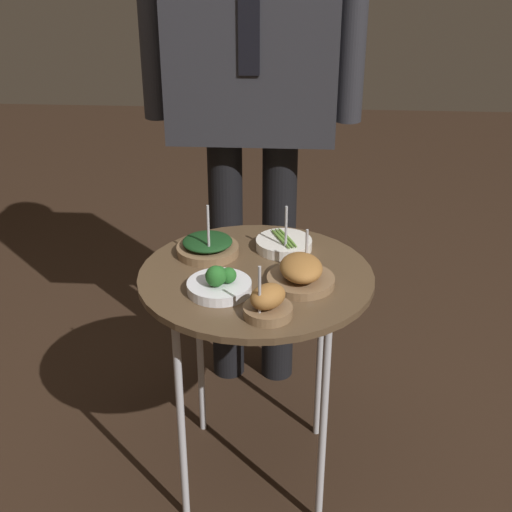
{
  "coord_description": "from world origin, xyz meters",
  "views": [
    {
      "loc": [
        0.1,
        -1.58,
        1.51
      ],
      "look_at": [
        0.0,
        0.0,
        0.71
      ],
      "focal_mm": 50.0,
      "sensor_mm": 36.0,
      "label": 1
    }
  ],
  "objects_px": {
    "bowl_broccoli_front_left": "(219,284)",
    "waiter_figure": "(252,54)",
    "bowl_roast_far_rim": "(301,273)",
    "bowl_asparagus_center": "(284,244)",
    "serving_cart": "(256,292)",
    "bowl_spinach_mid_left": "(208,246)",
    "bowl_roast_back_left": "(268,303)"
  },
  "relations": [
    {
      "from": "bowl_broccoli_front_left",
      "to": "waiter_figure",
      "type": "height_order",
      "value": "waiter_figure"
    },
    {
      "from": "bowl_roast_far_rim",
      "to": "bowl_asparagus_center",
      "type": "distance_m",
      "value": 0.2
    },
    {
      "from": "serving_cart",
      "to": "waiter_figure",
      "type": "height_order",
      "value": "waiter_figure"
    },
    {
      "from": "bowl_roast_far_rim",
      "to": "bowl_spinach_mid_left",
      "type": "height_order",
      "value": "bowl_spinach_mid_left"
    },
    {
      "from": "serving_cart",
      "to": "bowl_broccoli_front_left",
      "type": "relative_size",
      "value": 4.21
    },
    {
      "from": "serving_cart",
      "to": "bowl_spinach_mid_left",
      "type": "relative_size",
      "value": 3.98
    },
    {
      "from": "bowl_roast_far_rim",
      "to": "bowl_asparagus_center",
      "type": "relative_size",
      "value": 1.1
    },
    {
      "from": "bowl_roast_back_left",
      "to": "bowl_broccoli_front_left",
      "type": "xyz_separation_m",
      "value": [
        -0.12,
        0.1,
        -0.01
      ]
    },
    {
      "from": "bowl_asparagus_center",
      "to": "waiter_figure",
      "type": "xyz_separation_m",
      "value": [
        -0.11,
        0.35,
        0.43
      ]
    },
    {
      "from": "bowl_roast_far_rim",
      "to": "bowl_asparagus_center",
      "type": "bearing_deg",
      "value": 103.47
    },
    {
      "from": "serving_cart",
      "to": "bowl_roast_back_left",
      "type": "distance_m",
      "value": 0.22
    },
    {
      "from": "bowl_roast_back_left",
      "to": "waiter_figure",
      "type": "bearing_deg",
      "value": 96.65
    },
    {
      "from": "bowl_spinach_mid_left",
      "to": "bowl_asparagus_center",
      "type": "height_order",
      "value": "bowl_spinach_mid_left"
    },
    {
      "from": "bowl_spinach_mid_left",
      "to": "bowl_asparagus_center",
      "type": "relative_size",
      "value": 1.09
    },
    {
      "from": "bowl_roast_back_left",
      "to": "bowl_roast_far_rim",
      "type": "bearing_deg",
      "value": 63.66
    },
    {
      "from": "serving_cart",
      "to": "bowl_spinach_mid_left",
      "type": "xyz_separation_m",
      "value": [
        -0.14,
        0.1,
        0.08
      ]
    },
    {
      "from": "bowl_roast_far_rim",
      "to": "waiter_figure",
      "type": "bearing_deg",
      "value": 105.97
    },
    {
      "from": "bowl_asparagus_center",
      "to": "waiter_figure",
      "type": "distance_m",
      "value": 0.57
    },
    {
      "from": "bowl_spinach_mid_left",
      "to": "bowl_asparagus_center",
      "type": "bearing_deg",
      "value": 11.89
    },
    {
      "from": "bowl_broccoli_front_left",
      "to": "waiter_figure",
      "type": "relative_size",
      "value": 0.09
    },
    {
      "from": "bowl_roast_back_left",
      "to": "waiter_figure",
      "type": "height_order",
      "value": "waiter_figure"
    },
    {
      "from": "bowl_broccoli_front_left",
      "to": "bowl_asparagus_center",
      "type": "relative_size",
      "value": 1.03
    },
    {
      "from": "waiter_figure",
      "to": "bowl_roast_far_rim",
      "type": "bearing_deg",
      "value": -74.03
    },
    {
      "from": "bowl_roast_far_rim",
      "to": "bowl_roast_back_left",
      "type": "height_order",
      "value": "bowl_roast_back_left"
    },
    {
      "from": "bowl_roast_back_left",
      "to": "bowl_asparagus_center",
      "type": "xyz_separation_m",
      "value": [
        0.03,
        0.34,
        -0.02
      ]
    },
    {
      "from": "bowl_roast_back_left",
      "to": "bowl_spinach_mid_left",
      "type": "bearing_deg",
      "value": 119.9
    },
    {
      "from": "bowl_roast_far_rim",
      "to": "bowl_spinach_mid_left",
      "type": "relative_size",
      "value": 1.01
    },
    {
      "from": "bowl_roast_far_rim",
      "to": "serving_cart",
      "type": "bearing_deg",
      "value": 156.5
    },
    {
      "from": "bowl_spinach_mid_left",
      "to": "bowl_broccoli_front_left",
      "type": "bearing_deg",
      "value": -75.24
    },
    {
      "from": "bowl_asparagus_center",
      "to": "bowl_roast_far_rim",
      "type": "bearing_deg",
      "value": -76.53
    },
    {
      "from": "waiter_figure",
      "to": "serving_cart",
      "type": "bearing_deg",
      "value": -85.14
    },
    {
      "from": "bowl_roast_back_left",
      "to": "bowl_spinach_mid_left",
      "type": "xyz_separation_m",
      "value": [
        -0.17,
        0.3,
        -0.01
      ]
    }
  ]
}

